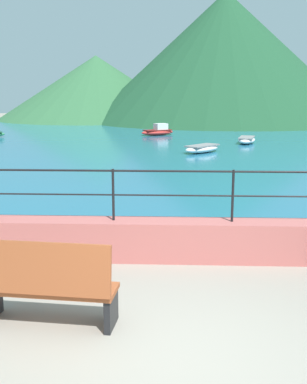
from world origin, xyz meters
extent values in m
plane|color=gray|center=(0.00, 0.00, 0.00)|extent=(120.00, 120.00, 0.00)
cube|color=#BC605B|center=(0.00, 3.20, 0.35)|extent=(20.00, 0.56, 0.70)
cylinder|color=black|center=(-1.02, 3.20, 1.15)|extent=(0.04, 0.04, 0.90)
cylinder|color=black|center=(1.02, 3.20, 1.15)|extent=(0.04, 0.04, 0.90)
cylinder|color=black|center=(0.00, 3.20, 1.57)|extent=(18.40, 0.04, 0.04)
cylinder|color=black|center=(0.00, 3.20, 1.15)|extent=(18.40, 0.03, 0.03)
cube|color=#236B89|center=(0.00, 25.84, 0.03)|extent=(64.00, 44.32, 0.06)
cone|color=#1E4C2D|center=(4.85, 43.52, 6.13)|extent=(27.03, 27.03, 12.26)
cone|color=#33663D|center=(-8.18, 45.90, 3.28)|extent=(20.67, 20.67, 6.55)
cube|color=#9E4C28|center=(-1.54, 0.79, 0.46)|extent=(1.74, 0.68, 0.06)
cube|color=#9E4C28|center=(-1.56, 0.58, 0.81)|extent=(1.71, 0.31, 0.64)
cube|color=black|center=(-0.75, 0.72, 0.22)|extent=(0.13, 0.47, 0.43)
ellipsoid|color=white|center=(4.06, 22.00, 0.24)|extent=(1.43, 2.45, 0.36)
cube|color=gray|center=(4.06, 22.00, 0.39)|extent=(1.18, 1.97, 0.06)
ellipsoid|color=red|center=(-1.10, 26.88, 0.24)|extent=(2.44, 1.94, 0.36)
cube|color=maroon|center=(-1.10, 26.88, 0.39)|extent=(1.97, 1.59, 0.06)
cube|color=silver|center=(-0.89, 27.00, 0.62)|extent=(1.01, 0.95, 0.40)
ellipsoid|color=white|center=(1.35, 17.79, 0.24)|extent=(2.15, 2.35, 0.36)
cube|color=gray|center=(1.35, 17.79, 0.39)|extent=(1.75, 1.91, 0.06)
camera|label=1|loc=(0.02, -4.76, 2.89)|focal=44.55mm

